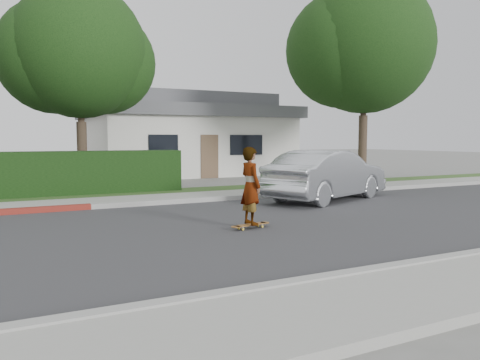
{
  "coord_description": "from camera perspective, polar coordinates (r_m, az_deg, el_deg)",
  "views": [
    {
      "loc": [
        -0.97,
        -8.88,
        1.9
      ],
      "look_at": [
        3.59,
        0.25,
        1.0
      ],
      "focal_mm": 35.0,
      "sensor_mm": 36.0,
      "label": 1
    }
  ],
  "objects": [
    {
      "name": "ground",
      "position": [
        9.13,
        -19.99,
        -7.27
      ],
      "size": [
        120.0,
        120.0,
        0.0
      ],
      "primitive_type": "plane",
      "color": "slate",
      "rests_on": "ground"
    },
    {
      "name": "road",
      "position": [
        9.13,
        -19.99,
        -7.24
      ],
      "size": [
        60.0,
        8.0,
        0.01
      ],
      "primitive_type": "cube",
      "color": "#2D2D30",
      "rests_on": "ground"
    },
    {
      "name": "curb_near",
      "position": [
        5.21,
        -14.61,
        -15.63
      ],
      "size": [
        60.0,
        0.2,
        0.15
      ],
      "primitive_type": "cube",
      "color": "#9E9E99",
      "rests_on": "ground"
    },
    {
      "name": "sidewalk_near",
      "position": [
        4.4,
        -12.02,
        -19.76
      ],
      "size": [
        60.0,
        1.6,
        0.12
      ],
      "primitive_type": "cube",
      "color": "gray",
      "rests_on": "ground"
    },
    {
      "name": "curb_far",
      "position": [
        13.15,
        -22.06,
        -3.31
      ],
      "size": [
        60.0,
        0.2,
        0.15
      ],
      "primitive_type": "cube",
      "color": "#9E9E99",
      "rests_on": "ground"
    },
    {
      "name": "sidewalk_far",
      "position": [
        14.04,
        -22.35,
        -2.88
      ],
      "size": [
        60.0,
        1.6,
        0.12
      ],
      "primitive_type": "cube",
      "color": "gray",
      "rests_on": "ground"
    },
    {
      "name": "planting_strip",
      "position": [
        15.62,
        -22.78,
        -2.16
      ],
      "size": [
        60.0,
        1.6,
        0.1
      ],
      "primitive_type": "cube",
      "color": "#2D4C1E",
      "rests_on": "ground"
    },
    {
      "name": "tree_center",
      "position": [
        18.48,
        -19.13,
        14.12
      ],
      "size": [
        5.66,
        4.84,
        7.44
      ],
      "color": "#33261C",
      "rests_on": "ground"
    },
    {
      "name": "tree_right",
      "position": [
        20.91,
        14.59,
        15.14
      ],
      "size": [
        6.32,
        5.6,
        8.56
      ],
      "color": "#33261C",
      "rests_on": "ground"
    },
    {
      "name": "house",
      "position": [
        26.45,
        -6.73,
        5.43
      ],
      "size": [
        10.6,
        8.6,
        4.3
      ],
      "color": "beige",
      "rests_on": "ground"
    },
    {
      "name": "skateboard",
      "position": [
        9.93,
        1.3,
        -5.49
      ],
      "size": [
        0.99,
        0.37,
        0.09
      ],
      "rotation": [
        0.0,
        0.0,
        0.19
      ],
      "color": "gold",
      "rests_on": "ground"
    },
    {
      "name": "skateboarder",
      "position": [
        9.81,
        1.3,
        -0.71
      ],
      "size": [
        0.42,
        0.62,
        1.64
      ],
      "primitive_type": "imported",
      "rotation": [
        0.0,
        0.0,
        1.62
      ],
      "color": "white",
      "rests_on": "skateboard"
    },
    {
      "name": "car_silver",
      "position": [
        14.7,
        10.61,
        0.57
      ],
      "size": [
        4.99,
        3.24,
        1.55
      ],
      "primitive_type": "imported",
      "rotation": [
        0.0,
        0.0,
        1.94
      ],
      "color": "silver",
      "rests_on": "ground"
    }
  ]
}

